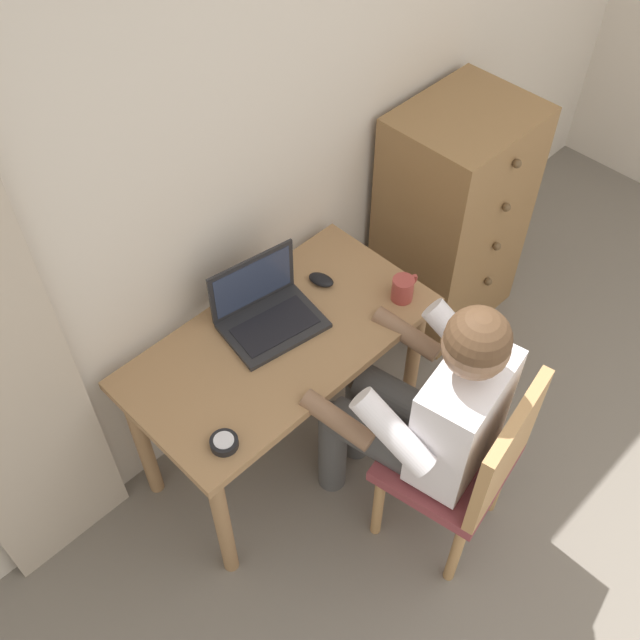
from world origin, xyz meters
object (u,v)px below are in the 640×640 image
desk (281,359)px  dresser (452,219)px  person_seated (427,406)px  laptop (266,311)px  chair (468,463)px  coffee_mug (403,289)px  computer_mouse (321,280)px  desk_clock (224,443)px

desk → dresser: dresser is taller
person_seated → laptop: (-0.14, 0.63, 0.09)m
chair → person_seated: person_seated is taller
desk → person_seated: (0.17, -0.53, 0.08)m
person_seated → coffee_mug: (0.28, 0.36, 0.08)m
desk → computer_mouse: size_ratio=11.13×
desk → dresser: 1.09m
desk → coffee_mug: (0.45, -0.17, 0.16)m
laptop → coffee_mug: bearing=-32.4°
laptop → computer_mouse: bearing=-1.4°
coffee_mug → person_seated: bearing=-128.5°
dresser → desk_clock: (-1.50, -0.26, 0.19)m
laptop → computer_mouse: 0.27m
chair → laptop: size_ratio=2.35×
coffee_mug → desk: bearing=158.8°
chair → person_seated: (-0.03, 0.18, 0.18)m
computer_mouse → coffee_mug: size_ratio=0.83×
chair → computer_mouse: chair is taller
chair → coffee_mug: bearing=64.6°
computer_mouse → desk_clock: 0.76m
person_seated → computer_mouse: (0.13, 0.62, 0.05)m
laptop → coffee_mug: size_ratio=3.13×
dresser → coffee_mug: 0.71m
desk → laptop: laptop is taller
dresser → person_seated: (-0.92, -0.60, 0.14)m
person_seated → computer_mouse: size_ratio=12.00×
desk_clock → chair: bearing=-40.4°
dresser → coffee_mug: size_ratio=8.98×
desk → coffee_mug: size_ratio=9.27×
desk → computer_mouse: (0.29, 0.09, 0.13)m
computer_mouse → coffee_mug: coffee_mug is taller
chair → desk: bearing=105.3°
desk → dresser: size_ratio=1.03×
dresser → person_seated: bearing=-146.7°
person_seated → coffee_mug: size_ratio=10.00×
desk_clock → coffee_mug: bearing=1.3°
desk → coffee_mug: 0.51m
dresser → chair: dresser is taller
dresser → desk_clock: size_ratio=11.97×
computer_mouse → desk_clock: size_ratio=1.11×
dresser → laptop: dresser is taller
computer_mouse → desk_clock: (-0.71, -0.28, -0.00)m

